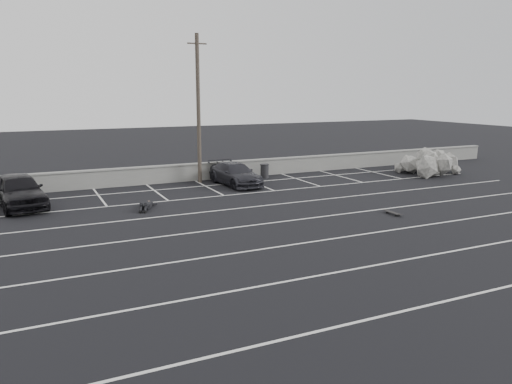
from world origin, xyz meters
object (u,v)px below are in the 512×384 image
car_right (235,174)px  riprap_pile (429,166)px  car_left (19,190)px  skateboard (393,213)px  utility_pole (198,109)px  trash_bin (265,171)px  person (147,203)px

car_right → riprap_pile: size_ratio=0.95×
car_left → car_right: bearing=-6.0°
car_left → riprap_pile: car_left is taller
car_left → skateboard: 17.40m
utility_pole → car_left: bearing=-165.4°
trash_bin → riprap_pile: size_ratio=0.19×
car_right → utility_pole: size_ratio=0.51×
utility_pole → person: 7.98m
car_right → utility_pole: utility_pole is taller
car_left → car_right: size_ratio=1.08×
car_right → trash_bin: (2.59, 1.41, -0.19)m
utility_pole → skateboard: (5.22, -11.23, -4.29)m
person → car_right: bearing=54.5°
trash_bin → skateboard: trash_bin is taller
car_left → utility_pole: utility_pole is taller
trash_bin → riprap_pile: (10.64, -3.14, 0.06)m
riprap_pile → person: riprap_pile is taller
riprap_pile → skateboard: 12.47m
car_left → utility_pole: bearing=3.9°
car_right → riprap_pile: 13.34m
trash_bin → utility_pole: bearing=177.1°
skateboard → person: bearing=147.7°
car_left → car_right: car_left is taller
car_left → car_right: 11.53m
car_left → riprap_pile: 24.73m
riprap_pile → skateboard: (-9.65, -7.88, -0.43)m
car_left → trash_bin: size_ratio=5.41×
person → trash_bin: bearing=53.8°
trash_bin → person: trash_bin is taller
car_right → trash_bin: car_right is taller
person → utility_pole: bearing=73.5°
riprap_pile → skateboard: riprap_pile is taller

